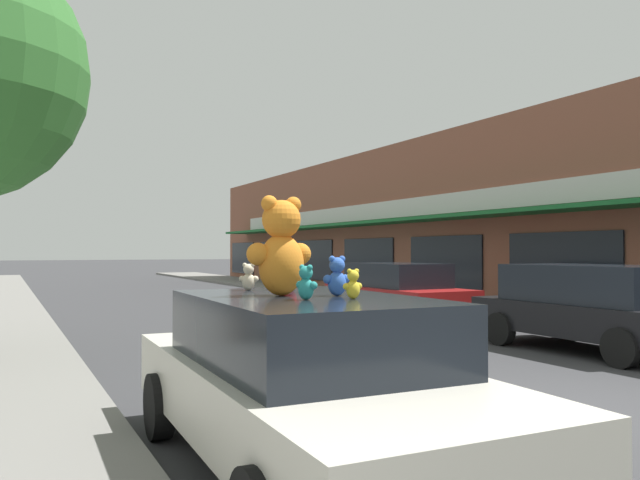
{
  "coord_description": "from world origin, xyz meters",
  "views": [
    {
      "loc": [
        -6.03,
        -5.05,
        1.86
      ],
      "look_at": [
        -2.36,
        2.13,
        2.01
      ],
      "focal_mm": 35.0,
      "sensor_mm": 36.0,
      "label": 1
    }
  ],
  "objects_px": {
    "plush_art_car": "(306,379)",
    "teddy_bear_cream": "(249,277)",
    "parked_car_far_right": "(397,289)",
    "teddy_bear_blue": "(337,277)",
    "parked_car_far_center": "(591,305)",
    "teddy_bear_giant": "(281,248)",
    "teddy_bear_yellow": "(353,284)",
    "teddy_bear_teal": "(306,283)",
    "teddy_bear_red": "(288,271)"
  },
  "relations": [
    {
      "from": "teddy_bear_giant",
      "to": "parked_car_far_center",
      "type": "distance_m",
      "value": 8.26
    },
    {
      "from": "teddy_bear_giant",
      "to": "teddy_bear_yellow",
      "type": "bearing_deg",
      "value": 113.79
    },
    {
      "from": "plush_art_car",
      "to": "teddy_bear_red",
      "type": "distance_m",
      "value": 1.32
    },
    {
      "from": "teddy_bear_red",
      "to": "teddy_bear_giant",
      "type": "bearing_deg",
      "value": 67.79
    },
    {
      "from": "parked_car_far_center",
      "to": "plush_art_car",
      "type": "bearing_deg",
      "value": -156.38
    },
    {
      "from": "teddy_bear_giant",
      "to": "parked_car_far_right",
      "type": "height_order",
      "value": "teddy_bear_giant"
    },
    {
      "from": "teddy_bear_cream",
      "to": "teddy_bear_blue",
      "type": "bearing_deg",
      "value": 143.1
    },
    {
      "from": "teddy_bear_blue",
      "to": "teddy_bear_giant",
      "type": "bearing_deg",
      "value": -30.36
    },
    {
      "from": "teddy_bear_giant",
      "to": "parked_car_far_right",
      "type": "bearing_deg",
      "value": -136.97
    },
    {
      "from": "teddy_bear_giant",
      "to": "teddy_bear_blue",
      "type": "xyz_separation_m",
      "value": [
        0.41,
        -0.25,
        -0.25
      ]
    },
    {
      "from": "teddy_bear_cream",
      "to": "teddy_bear_red",
      "type": "height_order",
      "value": "teddy_bear_red"
    },
    {
      "from": "teddy_bear_cream",
      "to": "teddy_bear_red",
      "type": "xyz_separation_m",
      "value": [
        0.42,
        -0.01,
        0.05
      ]
    },
    {
      "from": "parked_car_far_center",
      "to": "parked_car_far_right",
      "type": "distance_m",
      "value": 6.36
    },
    {
      "from": "teddy_bear_blue",
      "to": "parked_car_far_right",
      "type": "bearing_deg",
      "value": -126.13
    },
    {
      "from": "teddy_bear_yellow",
      "to": "teddy_bear_red",
      "type": "xyz_separation_m",
      "value": [
        0.05,
        1.39,
        0.06
      ]
    },
    {
      "from": "plush_art_car",
      "to": "teddy_bear_cream",
      "type": "height_order",
      "value": "teddy_bear_cream"
    },
    {
      "from": "teddy_bear_giant",
      "to": "teddy_bear_blue",
      "type": "distance_m",
      "value": 0.54
    },
    {
      "from": "teddy_bear_teal",
      "to": "teddy_bear_giant",
      "type": "bearing_deg",
      "value": -25.53
    },
    {
      "from": "teddy_bear_giant",
      "to": "teddy_bear_cream",
      "type": "xyz_separation_m",
      "value": [
        0.01,
        0.81,
        -0.28
      ]
    },
    {
      "from": "teddy_bear_giant",
      "to": "teddy_bear_blue",
      "type": "bearing_deg",
      "value": 141.06
    },
    {
      "from": "teddy_bear_blue",
      "to": "teddy_bear_cream",
      "type": "xyz_separation_m",
      "value": [
        -0.41,
        1.05,
        -0.04
      ]
    },
    {
      "from": "teddy_bear_giant",
      "to": "teddy_bear_blue",
      "type": "height_order",
      "value": "teddy_bear_giant"
    },
    {
      "from": "teddy_bear_yellow",
      "to": "teddy_bear_cream",
      "type": "distance_m",
      "value": 1.44
    },
    {
      "from": "plush_art_car",
      "to": "parked_car_far_right",
      "type": "bearing_deg",
      "value": 53.94
    },
    {
      "from": "parked_car_far_right",
      "to": "teddy_bear_blue",
      "type": "bearing_deg",
      "value": -126.5
    },
    {
      "from": "teddy_bear_cream",
      "to": "parked_car_far_right",
      "type": "relative_size",
      "value": 0.06
    },
    {
      "from": "teddy_bear_red",
      "to": "parked_car_far_right",
      "type": "height_order",
      "value": "teddy_bear_red"
    },
    {
      "from": "parked_car_far_center",
      "to": "teddy_bear_blue",
      "type": "bearing_deg",
      "value": -155.07
    },
    {
      "from": "teddy_bear_yellow",
      "to": "teddy_bear_red",
      "type": "bearing_deg",
      "value": -95.67
    },
    {
      "from": "teddy_bear_giant",
      "to": "plush_art_car",
      "type": "bearing_deg",
      "value": 126.42
    },
    {
      "from": "teddy_bear_yellow",
      "to": "parked_car_far_right",
      "type": "xyz_separation_m",
      "value": [
        7.22,
        10.04,
        -0.79
      ]
    },
    {
      "from": "teddy_bear_giant",
      "to": "teddy_bear_yellow",
      "type": "relative_size",
      "value": 3.53
    },
    {
      "from": "teddy_bear_red",
      "to": "parked_car_far_right",
      "type": "xyz_separation_m",
      "value": [
        7.16,
        8.65,
        -0.85
      ]
    },
    {
      "from": "plush_art_car",
      "to": "teddy_bear_blue",
      "type": "bearing_deg",
      "value": -16.87
    },
    {
      "from": "teddy_bear_red",
      "to": "parked_car_far_center",
      "type": "distance_m",
      "value": 7.56
    },
    {
      "from": "teddy_bear_blue",
      "to": "teddy_bear_teal",
      "type": "relative_size",
      "value": 1.24
    },
    {
      "from": "teddy_bear_yellow",
      "to": "parked_car_far_right",
      "type": "distance_m",
      "value": 12.39
    },
    {
      "from": "teddy_bear_blue",
      "to": "teddy_bear_cream",
      "type": "bearing_deg",
      "value": -68.51
    },
    {
      "from": "teddy_bear_blue",
      "to": "teddy_bear_cream",
      "type": "relative_size",
      "value": 1.28
    },
    {
      "from": "teddy_bear_giant",
      "to": "teddy_bear_red",
      "type": "height_order",
      "value": "teddy_bear_giant"
    },
    {
      "from": "parked_car_far_center",
      "to": "teddy_bear_red",
      "type": "bearing_deg",
      "value": -162.25
    },
    {
      "from": "teddy_bear_red",
      "to": "teddy_bear_yellow",
      "type": "bearing_deg",
      "value": 93.59
    },
    {
      "from": "teddy_bear_cream",
      "to": "teddy_bear_red",
      "type": "bearing_deg",
      "value": -149.55
    },
    {
      "from": "teddy_bear_teal",
      "to": "parked_car_far_right",
      "type": "height_order",
      "value": "teddy_bear_teal"
    },
    {
      "from": "plush_art_car",
      "to": "teddy_bear_teal",
      "type": "relative_size",
      "value": 17.35
    },
    {
      "from": "teddy_bear_yellow",
      "to": "teddy_bear_blue",
      "type": "bearing_deg",
      "value": -100.56
    },
    {
      "from": "teddy_bear_giant",
      "to": "parked_car_far_center",
      "type": "height_order",
      "value": "teddy_bear_giant"
    },
    {
      "from": "plush_art_car",
      "to": "teddy_bear_giant",
      "type": "bearing_deg",
      "value": 136.27
    },
    {
      "from": "parked_car_far_center",
      "to": "parked_car_far_right",
      "type": "xyz_separation_m",
      "value": [
        0.0,
        6.36,
        -0.06
      ]
    },
    {
      "from": "teddy_bear_blue",
      "to": "parked_car_far_center",
      "type": "distance_m",
      "value": 7.95
    }
  ]
}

